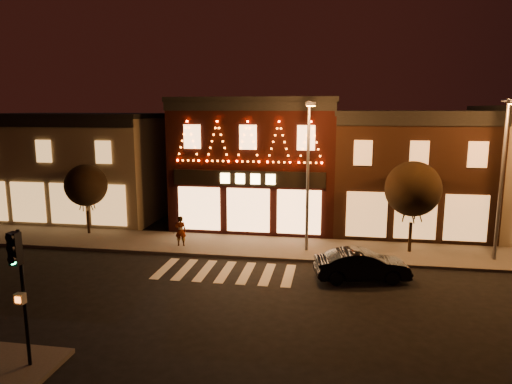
% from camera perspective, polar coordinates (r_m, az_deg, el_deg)
% --- Properties ---
extents(ground, '(120.00, 120.00, 0.00)m').
position_cam_1_polar(ground, '(18.71, -6.66, -13.86)').
color(ground, black).
rests_on(ground, ground).
extents(sidewalk_far, '(44.00, 4.00, 0.15)m').
position_cam_1_polar(sidewalk_far, '(25.68, 2.67, -6.87)').
color(sidewalk_far, '#47423D').
rests_on(sidewalk_far, ground).
extents(building_left, '(12.20, 8.28, 7.30)m').
position_cam_1_polar(building_left, '(35.47, -20.87, 3.13)').
color(building_left, '#786B55').
rests_on(building_left, ground).
extents(building_pulp, '(10.20, 8.34, 8.30)m').
position_cam_1_polar(building_pulp, '(30.94, 0.38, 3.80)').
color(building_pulp, black).
rests_on(building_pulp, ground).
extents(building_right_a, '(9.20, 8.28, 7.50)m').
position_cam_1_polar(building_right_a, '(30.96, 18.03, 2.56)').
color(building_right_a, '#331C12').
rests_on(building_right_a, ground).
extents(traffic_signal_near, '(0.30, 0.43, 4.11)m').
position_cam_1_polar(traffic_signal_near, '(14.86, -27.16, -8.81)').
color(traffic_signal_near, black).
rests_on(traffic_signal_near, sidewalk_near).
extents(streetlamp_mid, '(0.52, 1.80, 7.84)m').
position_cam_1_polar(streetlamp_mid, '(24.00, 6.45, 3.30)').
color(streetlamp_mid, '#59595E').
rests_on(streetlamp_mid, sidewalk_far).
extents(streetlamp_right, '(0.66, 1.82, 7.92)m').
position_cam_1_polar(streetlamp_right, '(25.29, 28.13, 2.62)').
color(streetlamp_right, '#59595E').
rests_on(streetlamp_right, sidewalk_far).
extents(tree_left, '(2.52, 2.52, 4.21)m').
position_cam_1_polar(tree_left, '(29.56, -20.18, 0.78)').
color(tree_left, black).
rests_on(tree_left, sidewalk_far).
extents(tree_right, '(2.88, 2.88, 4.81)m').
position_cam_1_polar(tree_right, '(25.33, 18.75, 0.36)').
color(tree_right, black).
rests_on(tree_right, sidewalk_far).
extents(dark_sedan, '(4.39, 2.26, 1.38)m').
position_cam_1_polar(dark_sedan, '(21.57, 12.89, -8.78)').
color(dark_sedan, black).
rests_on(dark_sedan, ground).
extents(pedestrian, '(0.66, 0.47, 1.67)m').
position_cam_1_polar(pedestrian, '(25.91, -9.25, -4.74)').
color(pedestrian, gray).
rests_on(pedestrian, sidewalk_far).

